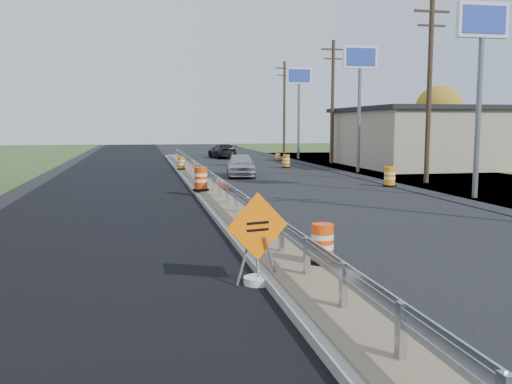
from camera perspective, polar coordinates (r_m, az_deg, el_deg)
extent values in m
plane|color=black|center=(18.66, -1.93, -2.63)|extent=(140.00, 140.00, 0.00)
cube|color=black|center=(28.35, -14.13, 0.42)|extent=(7.20, 120.00, 0.01)
cube|color=gray|center=(26.50, -4.79, 0.35)|extent=(1.60, 55.00, 0.18)
cube|color=brown|center=(26.49, -4.80, 0.59)|extent=(1.25, 55.00, 0.05)
cube|color=silver|center=(7.30, 14.31, -13.26)|extent=(0.10, 0.15, 0.70)
cube|color=silver|center=(9.05, 8.75, -9.17)|extent=(0.10, 0.15, 0.70)
cube|color=silver|center=(10.89, 5.10, -6.38)|extent=(0.10, 0.15, 0.70)
cube|color=silver|center=(12.77, 2.54, -4.39)|extent=(0.10, 0.15, 0.70)
cube|color=silver|center=(14.69, 0.65, -2.91)|extent=(0.10, 0.15, 0.70)
cube|color=silver|center=(16.63, -0.79, -1.77)|extent=(0.10, 0.15, 0.70)
cube|color=silver|center=(18.57, -1.93, -0.87)|extent=(0.10, 0.15, 0.70)
cube|color=silver|center=(20.53, -2.86, -0.14)|extent=(0.10, 0.15, 0.70)
cube|color=silver|center=(22.50, -3.62, 0.47)|extent=(0.10, 0.15, 0.70)
cube|color=silver|center=(24.47, -4.26, 0.97)|extent=(0.10, 0.15, 0.70)
cube|color=silver|center=(26.45, -4.80, 1.40)|extent=(0.10, 0.15, 0.70)
cube|color=silver|center=(28.43, -5.27, 1.77)|extent=(0.10, 0.15, 0.70)
cube|color=silver|center=(30.41, -5.68, 2.09)|extent=(0.10, 0.15, 0.70)
cube|color=silver|center=(32.39, -6.04, 2.38)|extent=(0.10, 0.15, 0.70)
cube|color=silver|center=(34.38, -6.36, 2.63)|extent=(0.10, 0.15, 0.70)
cube|color=silver|center=(36.37, -6.64, 2.85)|extent=(0.10, 0.15, 0.70)
cube|color=silver|center=(38.36, -6.89, 3.05)|extent=(0.10, 0.15, 0.70)
cube|color=silver|center=(40.35, -7.12, 3.23)|extent=(0.10, 0.15, 0.70)
cube|color=silver|center=(42.34, -7.33, 3.39)|extent=(0.10, 0.15, 0.70)
cube|color=silver|center=(44.33, -7.51, 3.54)|extent=(0.10, 0.15, 0.70)
cube|color=silver|center=(46.32, -7.69, 3.67)|extent=(0.10, 0.15, 0.70)
cube|color=silver|center=(48.32, -7.84, 3.80)|extent=(0.10, 0.15, 0.70)
cube|color=silver|center=(50.31, -7.99, 3.91)|extent=(0.10, 0.15, 0.70)
cube|color=silver|center=(27.42, -5.05, 2.01)|extent=(0.04, 46.00, 0.34)
cube|color=silver|center=(27.43, -5.05, 1.84)|extent=(0.06, 46.00, 0.03)
cube|color=silver|center=(27.41, -5.05, 2.18)|extent=(0.06, 46.00, 0.03)
cube|color=tan|center=(45.11, 20.84, 5.01)|extent=(18.00, 12.00, 4.00)
cube|color=black|center=(45.11, 20.95, 7.71)|extent=(18.50, 12.50, 0.30)
cube|color=black|center=(41.06, 10.15, 4.66)|extent=(0.08, 7.20, 2.20)
cylinder|color=slate|center=(25.12, 21.34, 7.12)|extent=(0.22, 0.22, 6.80)
cube|color=white|center=(25.46, 21.72, 15.70)|extent=(2.20, 0.25, 1.40)
cube|color=#263FB2|center=(25.46, 21.72, 15.70)|extent=(1.90, 0.30, 1.10)
cylinder|color=slate|center=(36.74, 10.26, 7.23)|extent=(0.22, 0.22, 6.80)
cube|color=white|center=(36.97, 10.38, 13.12)|extent=(2.20, 0.25, 1.40)
cube|color=#263FB2|center=(36.97, 10.38, 13.12)|extent=(1.90, 0.30, 1.10)
cylinder|color=slate|center=(50.02, 4.29, 7.17)|extent=(0.22, 0.22, 6.80)
cube|color=white|center=(50.19, 4.33, 11.52)|extent=(2.20, 0.25, 1.40)
cube|color=#263FB2|center=(50.19, 4.33, 11.52)|extent=(1.90, 0.30, 1.10)
cylinder|color=#473523|center=(30.85, 16.93, 9.56)|extent=(0.26, 0.26, 9.40)
cube|color=#473523|center=(31.32, 17.20, 16.89)|extent=(1.90, 0.12, 0.12)
cube|color=#473523|center=(31.20, 17.15, 15.62)|extent=(1.50, 0.10, 0.10)
cylinder|color=#473523|center=(44.62, 7.67, 8.85)|extent=(0.26, 0.26, 9.40)
cube|color=#473523|center=(44.95, 7.75, 13.95)|extent=(1.90, 0.12, 0.12)
cube|color=#473523|center=(44.87, 7.73, 13.06)|extent=(1.50, 0.10, 0.10)
cylinder|color=#473523|center=(59.00, 2.85, 8.39)|extent=(0.26, 0.26, 9.40)
cube|color=#473523|center=(59.25, 2.88, 12.26)|extent=(1.90, 0.12, 0.12)
cube|color=#473523|center=(59.18, 2.87, 11.58)|extent=(1.50, 0.10, 0.10)
cylinder|color=#473523|center=(59.71, 17.72, 5.02)|extent=(0.36, 0.36, 3.08)
sphere|color=gold|center=(59.71, 17.83, 7.91)|extent=(4.62, 4.62, 4.62)
cylinder|color=white|center=(11.03, 0.16, -8.87)|extent=(0.54, 0.54, 0.15)
cube|color=slate|center=(10.88, -1.24, -6.89)|extent=(0.32, 0.12, 0.93)
cube|color=slate|center=(10.99, 1.55, -6.76)|extent=(0.32, 0.12, 0.93)
cube|color=slate|center=(10.98, 0.11, -6.77)|extent=(0.10, 0.24, 0.95)
cube|color=orange|center=(10.80, 0.16, -3.45)|extent=(1.26, 0.37, 1.29)
cube|color=black|center=(10.76, 0.18, -3.12)|extent=(0.45, 0.13, 0.05)
cube|color=black|center=(10.79, 0.18, -3.82)|extent=(0.45, 0.13, 0.05)
cylinder|color=black|center=(11.81, 6.63, -6.92)|extent=(0.56, 0.56, 0.07)
cylinder|color=#FF480A|center=(11.72, 6.66, -5.07)|extent=(0.45, 0.45, 0.78)
cylinder|color=white|center=(11.69, 6.67, -4.44)|extent=(0.46, 0.46, 0.10)
cylinder|color=white|center=(11.74, 6.65, -5.42)|extent=(0.46, 0.46, 0.10)
cylinder|color=black|center=(24.46, -5.53, 0.24)|extent=(0.69, 0.69, 0.09)
cylinder|color=#E64009|center=(24.41, -5.55, 1.36)|extent=(0.55, 0.55, 0.97)
cylinder|color=white|center=(24.39, -5.55, 1.74)|extent=(0.57, 0.57, 0.13)
cylinder|color=white|center=(24.41, -5.55, 1.15)|extent=(0.57, 0.57, 0.13)
cylinder|color=black|center=(36.18, -7.48, 2.32)|extent=(0.53, 0.53, 0.07)
cylinder|color=orange|center=(36.15, -7.49, 2.91)|extent=(0.43, 0.43, 0.75)
cylinder|color=white|center=(36.14, -7.49, 3.10)|extent=(0.44, 0.44, 0.10)
cylinder|color=white|center=(36.15, -7.48, 2.79)|extent=(0.44, 0.44, 0.10)
cylinder|color=black|center=(28.84, 13.20, 0.62)|extent=(0.66, 0.66, 0.09)
cylinder|color=orange|center=(28.79, 13.23, 1.54)|extent=(0.53, 0.53, 0.93)
cylinder|color=white|center=(28.78, 13.24, 1.85)|extent=(0.55, 0.55, 0.12)
cylinder|color=white|center=(28.80, 13.22, 1.37)|extent=(0.55, 0.55, 0.12)
cylinder|color=black|center=(40.24, 3.03, 2.49)|extent=(0.63, 0.63, 0.08)
cylinder|color=orange|center=(40.21, 3.04, 3.12)|extent=(0.51, 0.51, 0.89)
cylinder|color=white|center=(40.20, 3.04, 3.33)|extent=(0.52, 0.52, 0.12)
cylinder|color=white|center=(40.22, 3.04, 3.00)|extent=(0.52, 0.52, 0.12)
cylinder|color=black|center=(47.54, 2.20, 3.15)|extent=(0.54, 0.54, 0.07)
cylinder|color=#F6590A|center=(47.51, 2.20, 3.61)|extent=(0.44, 0.44, 0.76)
cylinder|color=white|center=(47.51, 2.20, 3.76)|extent=(0.45, 0.45, 0.10)
cylinder|color=white|center=(47.52, 2.20, 3.52)|extent=(0.45, 0.45, 0.10)
imported|color=#B2B2B7|center=(33.28, -1.53, 2.72)|extent=(2.11, 4.21, 1.38)
imported|color=black|center=(51.73, -3.39, 4.11)|extent=(2.31, 4.57, 1.27)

